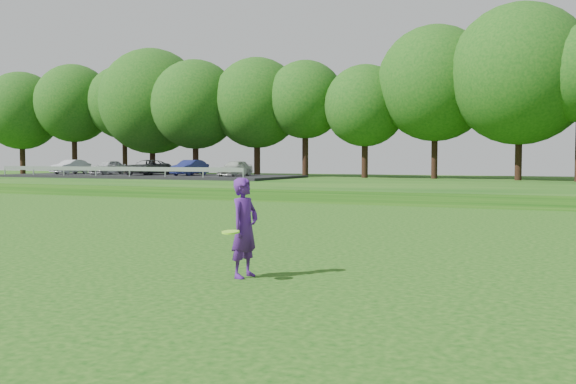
% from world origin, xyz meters
% --- Properties ---
extents(ground, '(140.00, 140.00, 0.00)m').
position_xyz_m(ground, '(0.00, 0.00, 0.00)').
color(ground, '#0D3E0C').
rests_on(ground, ground).
extents(berm, '(130.00, 30.00, 0.60)m').
position_xyz_m(berm, '(0.00, 34.00, 0.30)').
color(berm, '#0D3E0C').
rests_on(berm, ground).
extents(walking_path, '(130.00, 1.60, 0.04)m').
position_xyz_m(walking_path, '(0.00, 20.00, 0.02)').
color(walking_path, gray).
rests_on(walking_path, ground).
extents(treeline, '(104.00, 7.00, 15.00)m').
position_xyz_m(treeline, '(0.00, 38.00, 8.10)').
color(treeline, '#114510').
rests_on(treeline, berm).
extents(parking_lot, '(24.00, 9.00, 1.38)m').
position_xyz_m(parking_lot, '(-23.98, 32.80, 1.02)').
color(parking_lot, black).
rests_on(parking_lot, berm).
extents(woman, '(0.50, 1.01, 1.76)m').
position_xyz_m(woman, '(2.17, 1.17, 0.88)').
color(woman, '#4B1B7B').
rests_on(woman, ground).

